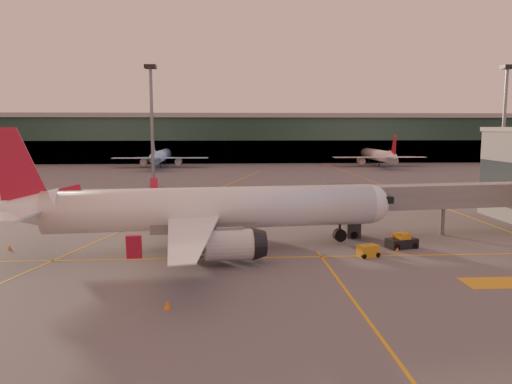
{
  "coord_description": "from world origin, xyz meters",
  "views": [
    {
      "loc": [
        -4.16,
        -42.02,
        12.55
      ],
      "look_at": [
        -0.75,
        16.09,
        5.0
      ],
      "focal_mm": 35.0,
      "sensor_mm": 36.0,
      "label": 1
    }
  ],
  "objects": [
    {
      "name": "jet_bridge",
      "position": [
        22.63,
        14.56,
        4.31
      ],
      "size": [
        29.36,
        7.01,
        6.11
      ],
      "color": "slate",
      "rests_on": "ground"
    },
    {
      "name": "taxi_markings",
      "position": [
        -7.32,
        44.49,
        0.01
      ],
      "size": [
        100.12,
        173.0,
        0.01
      ],
      "color": "#CC9213",
      "rests_on": "ground"
    },
    {
      "name": "cone_nose",
      "position": [
        13.2,
        7.05,
        0.28
      ],
      "size": [
        0.46,
        0.46,
        0.58
      ],
      "color": "orange",
      "rests_on": "ground"
    },
    {
      "name": "ground",
      "position": [
        0.0,
        0.0,
        0.0
      ],
      "size": [
        600.0,
        600.0,
        0.0
      ],
      "primitive_type": "plane",
      "color": "#4C4F54",
      "rests_on": "ground"
    },
    {
      "name": "main_airplane",
      "position": [
        -6.87,
        8.7,
        4.08
      ],
      "size": [
        41.65,
        37.63,
        12.57
      ],
      "rotation": [
        0.0,
        0.0,
        0.11
      ],
      "color": "white",
      "rests_on": "ground"
    },
    {
      "name": "gpu_cart",
      "position": [
        9.55,
        4.71,
        0.57
      ],
      "size": [
        2.27,
        1.76,
        1.17
      ],
      "rotation": [
        0.0,
        0.0,
        0.32
      ],
      "color": "#BB8517",
      "rests_on": "ground"
    },
    {
      "name": "distant_aircraft_row",
      "position": [
        -53.75,
        118.0,
        0.0
      ],
      "size": [
        225.0,
        34.0,
        13.0
      ],
      "color": "#96CAFB",
      "rests_on": "ground"
    },
    {
      "name": "catering_truck",
      "position": [
        -6.23,
        15.03,
        2.36
      ],
      "size": [
        5.37,
        2.45,
        4.16
      ],
      "rotation": [
        0.0,
        0.0,
        0.01
      ],
      "color": "red",
      "rests_on": "ground"
    },
    {
      "name": "cone_wing_left",
      "position": [
        -8.03,
        25.1,
        0.25
      ],
      "size": [
        0.41,
        0.41,
        0.52
      ],
      "color": "orange",
      "rests_on": "ground"
    },
    {
      "name": "cone_wing_right",
      "position": [
        -8.37,
        -8.35,
        0.3
      ],
      "size": [
        0.49,
        0.49,
        0.63
      ],
      "color": "orange",
      "rests_on": "ground"
    },
    {
      "name": "pushback_tug",
      "position": [
        14.1,
        8.09,
        0.65
      ],
      "size": [
        3.45,
        2.46,
        1.6
      ],
      "rotation": [
        0.0,
        0.0,
        0.29
      ],
      "color": "black",
      "rests_on": "ground"
    },
    {
      "name": "cone_tail",
      "position": [
        -26.7,
        9.79,
        0.24
      ],
      "size": [
        0.39,
        0.39,
        0.49
      ],
      "color": "orange",
      "rests_on": "ground"
    },
    {
      "name": "mast_east_near",
      "position": [
        55.0,
        62.0,
        14.86
      ],
      "size": [
        2.4,
        2.4,
        25.6
      ],
      "color": "slate",
      "rests_on": "ground"
    },
    {
      "name": "cone_fwd",
      "position": [
        9.56,
        5.5,
        0.29
      ],
      "size": [
        0.47,
        0.47,
        0.6
      ],
      "color": "orange",
      "rests_on": "ground"
    },
    {
      "name": "terminal",
      "position": [
        0.0,
        141.79,
        8.76
      ],
      "size": [
        400.0,
        20.0,
        17.6
      ],
      "color": "#19382D",
      "rests_on": "ground"
    },
    {
      "name": "mast_west_near",
      "position": [
        -20.0,
        66.0,
        14.86
      ],
      "size": [
        2.4,
        2.4,
        25.6
      ],
      "color": "slate",
      "rests_on": "ground"
    }
  ]
}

